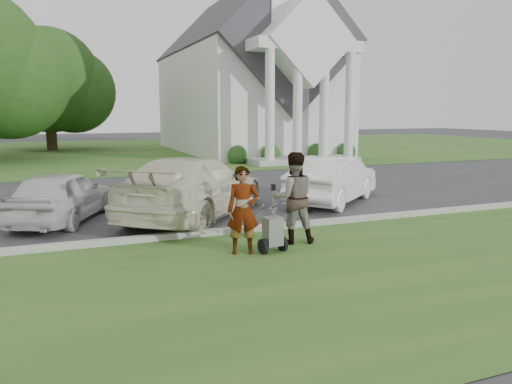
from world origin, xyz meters
TOP-DOWN VIEW (x-y plane):
  - ground at (0.00, 0.00)m, footprint 120.00×120.00m
  - grass_strip at (0.00, -3.00)m, footprint 80.00×7.00m
  - church_lawn at (0.00, 27.00)m, footprint 80.00×30.00m
  - curb at (0.00, 0.55)m, footprint 80.00×0.18m
  - church at (9.00, 23.11)m, footprint 9.19×19.00m
  - tree_back at (-4.01, 29.99)m, footprint 9.61×7.60m
  - striping_cart at (0.11, -1.23)m, footprint 0.57×1.10m
  - person_left at (-0.47, -1.10)m, footprint 0.74×0.60m
  - person_right at (0.83, -0.70)m, footprint 1.10×0.94m
  - parking_meter_near at (0.60, -0.15)m, footprint 0.09×0.08m
  - car_b at (-3.75, 3.45)m, footprint 3.09×4.29m
  - car_c at (-0.47, 2.71)m, footprint 5.42×5.78m
  - car_d at (4.14, 3.21)m, footprint 4.39×4.02m

SIDE VIEW (x-z plane):
  - ground at x=0.00m, z-range 0.00..0.00m
  - grass_strip at x=0.00m, z-range 0.00..0.01m
  - church_lawn at x=0.00m, z-range 0.00..0.01m
  - curb at x=0.00m, z-range 0.00..0.15m
  - striping_cart at x=0.11m, z-range -0.07..0.92m
  - car_b at x=-3.75m, z-range 0.00..1.36m
  - car_d at x=4.14m, z-range 0.00..1.46m
  - parking_meter_near at x=0.60m, z-range 0.16..1.42m
  - car_c at x=-0.47m, z-range 0.00..1.64m
  - person_left at x=-0.47m, z-range 0.00..1.75m
  - person_right at x=0.83m, z-range 0.00..1.96m
  - tree_back at x=-4.01m, z-range 0.28..9.17m
  - church at x=9.00m, z-range -6.11..17.99m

